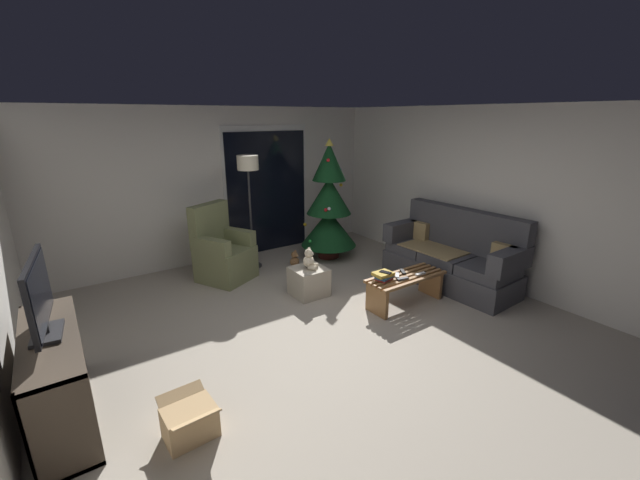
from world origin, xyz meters
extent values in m
plane|color=#9E9384|center=(0.00, 0.00, 0.00)|extent=(7.00, 7.00, 0.00)
cube|color=silver|center=(0.00, 3.06, 1.25)|extent=(5.72, 0.12, 2.50)
cube|color=silver|center=(2.86, 0.00, 1.25)|extent=(0.12, 6.00, 2.50)
cube|color=silver|center=(0.84, 2.99, 1.10)|extent=(1.60, 0.02, 2.20)
cube|color=black|center=(0.84, 2.97, 1.05)|extent=(1.50, 0.02, 2.10)
cube|color=#3D3D42|center=(2.25, 0.11, 0.17)|extent=(0.83, 1.93, 0.34)
cube|color=#3D3D42|center=(2.25, -0.51, 0.41)|extent=(0.70, 0.63, 0.14)
cube|color=#3D3D42|center=(2.23, 0.11, 0.41)|extent=(0.70, 0.63, 0.14)
cube|color=#3D3D42|center=(2.21, 0.73, 0.41)|extent=(0.70, 0.63, 0.14)
cube|color=#3D3D42|center=(2.55, 0.12, 0.78)|extent=(0.27, 1.91, 0.60)
cube|color=#3D3D42|center=(2.28, -0.76, 0.62)|extent=(0.77, 0.23, 0.28)
cube|color=#3D3D42|center=(2.22, 0.98, 0.62)|extent=(0.77, 0.23, 0.28)
cube|color=#997F51|center=(2.20, 0.36, 0.49)|extent=(0.63, 0.92, 0.02)
cube|color=#997F51|center=(2.44, -0.58, 0.62)|extent=(0.13, 0.32, 0.28)
cube|color=#997F51|center=(2.38, 0.82, 0.62)|extent=(0.13, 0.32, 0.28)
cube|color=olive|center=(1.26, -0.17, 0.38)|extent=(1.10, 0.05, 0.04)
cube|color=olive|center=(1.26, -0.08, 0.38)|extent=(1.10, 0.05, 0.04)
cube|color=olive|center=(1.26, 0.01, 0.38)|extent=(1.10, 0.05, 0.04)
cube|color=olive|center=(1.26, 0.10, 0.38)|extent=(1.10, 0.05, 0.04)
cube|color=olive|center=(1.26, 0.18, 0.38)|extent=(1.10, 0.05, 0.04)
cube|color=olive|center=(0.77, 0.01, 0.18)|extent=(0.05, 0.36, 0.36)
cube|color=olive|center=(1.75, 0.01, 0.18)|extent=(0.05, 0.36, 0.36)
cube|color=silver|center=(1.43, -0.08, 0.41)|extent=(0.16, 0.05, 0.02)
cube|color=#333338|center=(1.13, -0.06, 0.41)|extent=(0.16, 0.07, 0.02)
cube|color=black|center=(1.30, 0.11, 0.41)|extent=(0.12, 0.16, 0.02)
cube|color=#ADADB2|center=(1.15, 0.05, 0.41)|extent=(0.14, 0.14, 0.02)
cube|color=#A32D28|center=(0.93, 0.06, 0.41)|extent=(0.20, 0.18, 0.03)
cube|color=#285684|center=(0.93, 0.07, 0.44)|extent=(0.25, 0.20, 0.03)
cube|color=#B79333|center=(0.92, 0.08, 0.48)|extent=(0.23, 0.19, 0.04)
cube|color=black|center=(0.94, 0.06, 0.50)|extent=(0.11, 0.16, 0.01)
cylinder|color=#4C1E19|center=(1.50, 2.04, 0.05)|extent=(0.36, 0.36, 0.10)
cylinder|color=brown|center=(1.50, 2.04, 0.16)|extent=(0.08, 0.08, 0.12)
cone|color=#0F3819|center=(1.50, 2.04, 0.53)|extent=(0.94, 0.94, 0.61)
cone|color=#0F3819|center=(1.50, 2.04, 1.08)|extent=(0.75, 0.75, 0.61)
cone|color=#0F3819|center=(1.50, 2.04, 1.64)|extent=(0.55, 0.55, 0.61)
sphere|color=red|center=(1.41, 1.93, 1.68)|extent=(0.06, 0.06, 0.06)
sphere|color=white|center=(1.32, 1.78, 0.93)|extent=(0.06, 0.06, 0.06)
sphere|color=#1E8C33|center=(1.06, 1.95, 0.39)|extent=(0.06, 0.06, 0.06)
sphere|color=red|center=(1.27, 1.81, 0.91)|extent=(0.06, 0.06, 0.06)
sphere|color=red|center=(1.62, 2.17, 1.54)|extent=(0.06, 0.06, 0.06)
sphere|color=gold|center=(1.75, 2.04, 1.23)|extent=(0.06, 0.06, 0.06)
sphere|color=red|center=(1.50, 2.18, 1.66)|extent=(0.06, 0.06, 0.06)
sphere|color=gold|center=(1.20, 2.31, 0.57)|extent=(0.06, 0.06, 0.06)
sphere|color=blue|center=(1.68, 1.98, 1.50)|extent=(0.06, 0.06, 0.06)
cone|color=#EAD14C|center=(1.50, 2.04, 1.95)|extent=(0.14, 0.14, 0.12)
cube|color=olive|center=(-0.33, 2.11, 0.16)|extent=(0.92, 0.92, 0.31)
cube|color=olive|center=(-0.33, 2.11, 0.40)|extent=(0.92, 0.92, 0.18)
cube|color=olive|center=(-0.45, 2.35, 0.81)|extent=(0.68, 0.45, 0.64)
cube|color=olive|center=(-0.07, 2.22, 0.60)|extent=(0.39, 0.58, 0.22)
cube|color=olive|center=(-0.57, 1.96, 0.60)|extent=(0.39, 0.58, 0.22)
cylinder|color=#2D2D30|center=(0.22, 2.36, 0.01)|extent=(0.28, 0.28, 0.02)
cylinder|color=#2D2D30|center=(0.22, 2.36, 0.80)|extent=(0.03, 0.03, 1.55)
cylinder|color=beige|center=(0.22, 2.36, 1.67)|extent=(0.32, 0.32, 0.22)
cube|color=#382D23|center=(-2.50, 0.14, 0.02)|extent=(0.40, 1.40, 0.04)
cube|color=#382D23|center=(-2.50, 0.14, 0.74)|extent=(0.40, 1.40, 0.04)
cube|color=#382D23|center=(-2.69, 0.14, 0.38)|extent=(0.02, 1.40, 0.76)
cube|color=#382D23|center=(-2.50, -0.55, 0.38)|extent=(0.40, 0.04, 0.76)
cube|color=#382D23|center=(-2.50, 0.82, 0.38)|extent=(0.40, 0.04, 0.76)
cube|color=#382D23|center=(-2.50, 0.14, 0.38)|extent=(0.40, 0.04, 0.72)
cube|color=#382D23|center=(-2.50, 0.14, 0.38)|extent=(0.40, 1.33, 0.04)
cube|color=#A32D28|center=(-2.50, -0.47, 0.18)|extent=(0.30, 0.04, 0.28)
cube|color=#285684|center=(-2.50, -0.42, 0.19)|extent=(0.30, 0.04, 0.31)
cube|color=#337042|center=(-2.50, -0.36, 0.21)|extent=(0.30, 0.04, 0.34)
cube|color=#B79333|center=(-2.50, -0.31, 0.18)|extent=(0.30, 0.04, 0.30)
cube|color=black|center=(-2.50, 0.14, 0.77)|extent=(0.24, 0.38, 0.03)
cube|color=black|center=(-2.50, 0.14, 0.82)|extent=(0.05, 0.06, 0.06)
cube|color=black|center=(-2.50, 0.14, 1.11)|extent=(0.13, 0.84, 0.52)
cube|color=black|center=(-2.48, 0.13, 1.11)|extent=(0.09, 0.79, 0.47)
cube|color=#B2A893|center=(0.39, 0.96, 0.19)|extent=(0.44, 0.44, 0.38)
cylinder|color=beige|center=(0.47, 0.95, 0.42)|extent=(0.12, 0.12, 0.06)
cylinder|color=beige|center=(0.40, 0.88, 0.42)|extent=(0.12, 0.12, 0.06)
sphere|color=beige|center=(0.39, 0.96, 0.48)|extent=(0.15, 0.15, 0.15)
sphere|color=beige|center=(0.39, 0.96, 0.60)|extent=(0.11, 0.11, 0.11)
sphere|color=#F4E5C1|center=(0.42, 0.92, 0.59)|extent=(0.04, 0.04, 0.04)
sphere|color=beige|center=(0.42, 0.98, 0.65)|extent=(0.04, 0.04, 0.04)
sphere|color=beige|center=(0.36, 0.93, 0.65)|extent=(0.04, 0.04, 0.04)
sphere|color=beige|center=(0.46, 0.99, 0.49)|extent=(0.06, 0.06, 0.06)
sphere|color=beige|center=(0.35, 0.90, 0.49)|extent=(0.06, 0.06, 0.06)
cylinder|color=brown|center=(0.82, 1.91, 0.03)|extent=(0.12, 0.13, 0.06)
cylinder|color=brown|center=(0.74, 1.85, 0.03)|extent=(0.12, 0.13, 0.06)
sphere|color=brown|center=(0.75, 1.93, 0.10)|extent=(0.15, 0.15, 0.15)
sphere|color=brown|center=(0.75, 1.93, 0.22)|extent=(0.11, 0.11, 0.11)
sphere|color=#A37A51|center=(0.78, 1.89, 0.21)|extent=(0.04, 0.04, 0.04)
sphere|color=brown|center=(0.78, 1.95, 0.27)|extent=(0.04, 0.04, 0.04)
sphere|color=brown|center=(0.72, 1.91, 0.27)|extent=(0.04, 0.04, 0.04)
sphere|color=brown|center=(0.82, 1.96, 0.11)|extent=(0.06, 0.06, 0.06)
sphere|color=brown|center=(0.70, 1.87, 0.11)|extent=(0.06, 0.06, 0.06)
cube|color=tan|center=(-1.72, -0.65, 0.13)|extent=(0.39, 0.29, 0.26)
cube|color=tan|center=(-1.73, -0.47, 0.28)|extent=(0.36, 0.11, 0.06)
cube|color=tan|center=(-1.72, -0.82, 0.28)|extent=(0.36, 0.11, 0.06)
camera|label=1|loc=(-2.29, -3.21, 2.35)|focal=22.14mm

